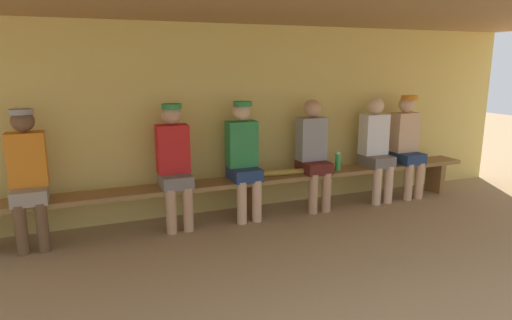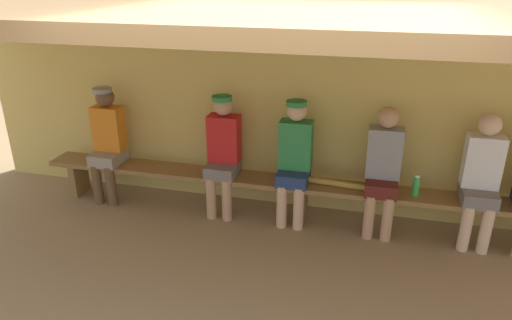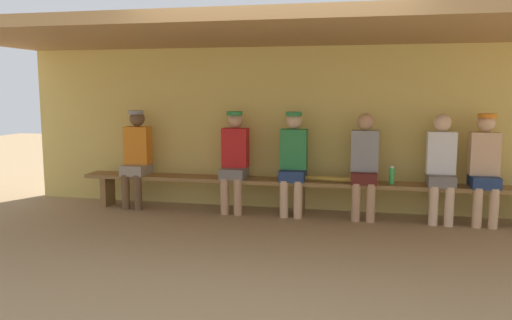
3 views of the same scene
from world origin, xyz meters
The scene contains 12 objects.
ground_plane centered at (0.00, 0.00, 0.00)m, with size 24.00×24.00×0.00m, color #9E7F59.
back_wall centered at (0.00, 2.00, 1.10)m, with size 8.00×0.20×2.20m, color #D8BC60.
dugout_roof centered at (0.00, 0.70, 2.26)m, with size 8.00×2.80×0.12m, color #9E7547.
bench centered at (0.00, 1.55, 0.39)m, with size 6.00×0.36×0.46m.
player_in_blue centered at (-0.10, 1.55, 0.75)m, with size 0.34×0.42×1.34m.
player_in_red centered at (-2.29, 1.55, 0.75)m, with size 0.34×0.42×1.34m.
player_middle centered at (0.80, 1.55, 0.73)m, with size 0.34×0.42×1.34m.
player_in_white centered at (-0.89, 1.55, 0.75)m, with size 0.34×0.42×1.34m.
player_shirtless_tan centered at (2.21, 1.55, 0.75)m, with size 0.34×0.42×1.34m.
player_near_post centered at (1.72, 1.55, 0.73)m, with size 0.34×0.42×1.34m.
water_bottle_blue centered at (1.14, 1.53, 0.57)m, with size 0.07×0.07×0.23m.
baseball_bat centered at (0.26, 1.55, 0.49)m, with size 0.07×0.07×0.87m, color #B28C33.
Camera 3 is at (0.79, -4.93, 1.62)m, focal length 35.68 mm.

